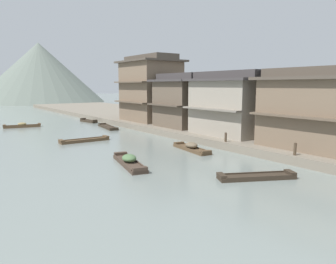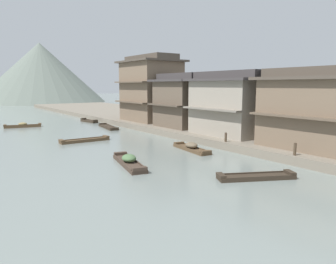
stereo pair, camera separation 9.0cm
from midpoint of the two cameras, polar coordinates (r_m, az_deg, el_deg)
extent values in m
cube|color=slate|center=(42.20, 7.53, 1.18)|extent=(18.00, 110.00, 0.68)
cube|color=#33281E|center=(19.99, 15.35, -7.68)|extent=(4.57, 2.96, 0.20)
cube|color=#33281E|center=(20.90, 20.78, -6.68)|extent=(0.73, 0.99, 0.18)
cube|color=#33281E|center=(19.17, 9.46, -7.58)|extent=(0.73, 0.99, 0.18)
cube|color=#33281E|center=(20.37, 14.82, -6.95)|extent=(3.70, 1.89, 0.08)
cube|color=#33281E|center=(19.54, 15.94, -7.64)|extent=(3.70, 1.89, 0.08)
cube|color=brown|center=(46.39, -24.14, 0.89)|extent=(4.54, 1.70, 0.24)
cube|color=brown|center=(46.40, -21.58, 1.33)|extent=(0.50, 0.81, 0.22)
cube|color=brown|center=(46.42, -26.72, 1.02)|extent=(0.50, 0.81, 0.22)
cube|color=brown|center=(46.75, -24.15, 1.14)|extent=(3.91, 0.85, 0.08)
cube|color=brown|center=(45.99, -24.15, 1.04)|extent=(3.91, 0.85, 0.08)
ellipsoid|color=olive|center=(46.35, -24.16, 1.30)|extent=(1.18, 0.95, 0.41)
cube|color=#33281E|center=(49.84, -13.66, 1.85)|extent=(1.35, 3.83, 0.25)
cube|color=#33281E|center=(51.33, -14.60, 2.26)|extent=(0.84, 0.46, 0.23)
cube|color=#33281E|center=(48.32, -12.68, 1.97)|extent=(0.84, 0.46, 0.23)
cube|color=#33281E|center=(49.63, -14.07, 2.00)|extent=(0.49, 3.24, 0.08)
cube|color=#33281E|center=(50.02, -13.26, 2.08)|extent=(0.49, 3.24, 0.08)
cube|color=#33281E|center=(42.51, -10.42, 0.83)|extent=(1.93, 5.64, 0.19)
cube|color=#33281E|center=(44.99, -11.37, 1.44)|extent=(1.06, 0.51, 0.17)
cube|color=#33281E|center=(40.00, -9.36, 0.66)|extent=(1.06, 0.51, 0.17)
cube|color=#33281E|center=(42.35, -11.10, 0.97)|extent=(0.82, 4.99, 0.08)
cube|color=#33281E|center=(42.64, -9.75, 1.05)|extent=(0.82, 4.99, 0.08)
cube|color=brown|center=(32.74, -14.36, -1.47)|extent=(4.79, 1.09, 0.21)
cube|color=brown|center=(32.02, -18.13, -1.48)|extent=(0.37, 0.94, 0.19)
cube|color=brown|center=(33.53, -10.79, -0.79)|extent=(0.37, 0.94, 0.19)
cube|color=brown|center=(32.27, -14.08, -1.34)|extent=(4.28, 0.13, 0.08)
cube|color=brown|center=(33.16, -14.66, -1.11)|extent=(4.28, 0.13, 0.08)
cube|color=brown|center=(27.52, 4.24, -3.05)|extent=(1.67, 4.74, 0.20)
cube|color=brown|center=(29.33, 2.04, -1.95)|extent=(0.96, 0.49, 0.18)
cube|color=brown|center=(25.69, 6.77, -3.47)|extent=(0.96, 0.49, 0.18)
cube|color=brown|center=(27.26, 3.40, -2.85)|extent=(0.67, 4.12, 0.08)
cube|color=brown|center=(27.74, 5.08, -2.68)|extent=(0.67, 4.12, 0.08)
ellipsoid|color=brown|center=(27.46, 4.25, -2.33)|extent=(1.09, 1.40, 0.51)
cube|color=#423328|center=(22.65, -6.76, -5.52)|extent=(2.23, 5.33, 0.23)
cube|color=#423328|center=(24.93, -8.27, -3.76)|extent=(1.02, 0.57, 0.21)
cube|color=#423328|center=(20.31, -4.92, -6.48)|extent=(1.02, 0.57, 0.21)
cube|color=#423328|center=(22.50, -7.98, -5.24)|extent=(1.16, 4.61, 0.08)
cube|color=#423328|center=(22.75, -5.56, -5.04)|extent=(1.16, 4.61, 0.08)
ellipsoid|color=#4C6B42|center=(22.57, -6.77, -4.59)|extent=(1.24, 1.53, 0.53)
cube|color=#75604C|center=(27.21, 24.90, 2.84)|extent=(5.39, 7.44, 5.20)
cube|color=brown|center=(24.63, 21.35, 2.55)|extent=(0.70, 7.44, 0.16)
cube|color=#4C4238|center=(27.13, 25.25, 8.56)|extent=(6.29, 8.34, 0.24)
cube|color=#4C4238|center=(27.14, 25.31, 9.55)|extent=(3.23, 8.34, 0.70)
cube|color=gray|center=(32.21, 11.02, 4.18)|extent=(4.75, 7.18, 5.20)
cube|color=gray|center=(30.30, 7.44, 4.01)|extent=(0.70, 7.18, 0.16)
cube|color=#3D3838|center=(32.14, 11.15, 9.02)|extent=(5.65, 8.08, 0.24)
cube|color=#3D3838|center=(32.15, 11.17, 9.86)|extent=(2.85, 8.08, 0.70)
cube|color=brown|center=(37.62, 2.44, 4.89)|extent=(4.24, 5.79, 5.20)
cube|color=#4D4135|center=(36.17, -0.67, 4.76)|extent=(0.70, 5.79, 0.16)
cube|color=#3D3838|center=(37.56, 2.47, 9.03)|extent=(5.14, 6.69, 0.24)
cube|color=#3D3838|center=(37.57, 2.47, 9.75)|extent=(2.54, 6.69, 0.70)
cube|color=#75604C|center=(44.40, -2.96, 7.08)|extent=(5.78, 7.48, 7.80)
cube|color=brown|center=(42.81, -6.63, 5.25)|extent=(0.70, 7.48, 0.16)
cube|color=brown|center=(42.75, -6.69, 8.73)|extent=(0.70, 7.48, 0.16)
cube|color=#4C4238|center=(44.50, -3.00, 12.26)|extent=(6.68, 8.38, 0.24)
cube|color=#4C4238|center=(44.54, -3.01, 12.86)|extent=(3.47, 8.38, 0.70)
cylinder|color=#473828|center=(24.01, 21.54, -2.82)|extent=(0.20, 0.20, 0.87)
cylinder|color=#473828|center=(28.11, 10.21, -0.90)|extent=(0.20, 0.20, 0.79)
cone|color=#5B6B5B|center=(136.09, -22.03, 9.09)|extent=(47.15, 47.15, 17.72)
cone|color=slate|center=(113.33, -21.49, 9.69)|extent=(40.30, 40.30, 18.84)
camera|label=1|loc=(0.04, -89.91, 0.01)|focal=34.63mm
camera|label=2|loc=(0.04, 90.09, -0.01)|focal=34.63mm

